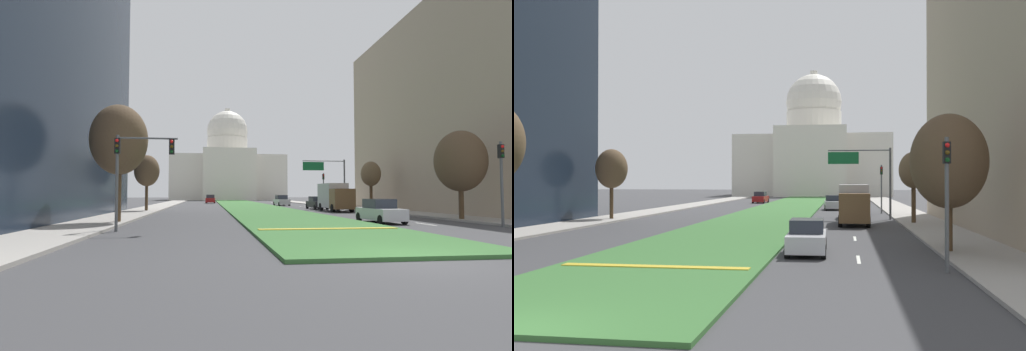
{
  "view_description": "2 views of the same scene",
  "coord_description": "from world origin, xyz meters",
  "views": [
    {
      "loc": [
        -6.43,
        -10.81,
        2.04
      ],
      "look_at": [
        1.37,
        50.07,
        4.95
      ],
      "focal_mm": 26.66,
      "sensor_mm": 36.0,
      "label": 1
    },
    {
      "loc": [
        7.4,
        -10.39,
        3.53
      ],
      "look_at": [
        -2.51,
        57.45,
        4.21
      ],
      "focal_mm": 36.08,
      "sensor_mm": 36.0,
      "label": 2
    }
  ],
  "objects": [
    {
      "name": "street_tree_right_near",
      "position": [
        12.34,
        15.32,
        4.45
      ],
      "size": [
        3.66,
        3.66,
        6.76
      ],
      "color": "#4C3823",
      "rests_on": "ground_plane"
    },
    {
      "name": "traffic_light_far_right",
      "position": [
        11.26,
        45.69,
        3.31
      ],
      "size": [
        0.28,
        0.35,
        5.2
      ],
      "color": "#515456",
      "rests_on": "ground_plane"
    },
    {
      "name": "grass_median",
      "position": [
        0.0,
        50.99,
        0.07
      ],
      "size": [
        8.42,
        101.98,
        0.14
      ],
      "primitive_type": "cube",
      "color": "#386B33",
      "rests_on": "ground_plane"
    },
    {
      "name": "ground_plane",
      "position": [
        0.0,
        56.65,
        0.0
      ],
      "size": [
        260.0,
        260.0,
        0.0
      ],
      "primitive_type": "plane",
      "color": "#3D3D3F"
    },
    {
      "name": "capitol_building",
      "position": [
        0.0,
        112.49,
        10.08
      ],
      "size": [
        35.31,
        26.66,
        29.92
      ],
      "color": "silver",
      "rests_on": "ground_plane"
    },
    {
      "name": "sidewalk_left",
      "position": [
        -13.76,
        45.32,
        0.07
      ],
      "size": [
        4.0,
        101.98,
        0.15
      ],
      "primitive_type": "cube",
      "color": "#9E9991",
      "rests_on": "ground_plane"
    },
    {
      "name": "sedan_far_horizon",
      "position": [
        -5.76,
        69.43,
        0.83
      ],
      "size": [
        2.12,
        4.39,
        1.79
      ],
      "color": "maroon",
      "rests_on": "ground_plane"
    },
    {
      "name": "sedan_lead_stopped",
      "position": [
        5.57,
        14.49,
        0.78
      ],
      "size": [
        1.99,
        4.31,
        1.65
      ],
      "color": "#BCBCC1",
      "rests_on": "ground_plane"
    },
    {
      "name": "sedan_distant",
      "position": [
        5.92,
        51.84,
        0.83
      ],
      "size": [
        2.18,
        4.44,
        1.77
      ],
      "color": "#BCBCC1",
      "rests_on": "ground_plane"
    },
    {
      "name": "sedan_midblock",
      "position": [
        7.79,
        37.5,
        0.78
      ],
      "size": [
        1.88,
        4.5,
        1.65
      ],
      "color": "black",
      "rests_on": "ground_plane"
    },
    {
      "name": "street_tree_right_mid",
      "position": [
        12.87,
        32.19,
        4.31
      ],
      "size": [
        2.34,
        2.34,
        5.85
      ],
      "color": "#4C3823",
      "rests_on": "ground_plane"
    },
    {
      "name": "sidewalk_right",
      "position": [
        13.76,
        45.32,
        0.07
      ],
      "size": [
        4.0,
        101.98,
        0.15
      ],
      "primitive_type": "cube",
      "color": "#9E9991",
      "rests_on": "ground_plane"
    },
    {
      "name": "traffic_light_near_right",
      "position": [
        11.26,
        10.07,
        3.31
      ],
      "size": [
        0.28,
        0.35,
        5.2
      ],
      "color": "#515456",
      "rests_on": "ground_plane"
    },
    {
      "name": "box_truck_delivery",
      "position": [
        8.09,
        31.24,
        1.68
      ],
      "size": [
        2.4,
        6.4,
        3.2
      ],
      "color": "brown",
      "rests_on": "ground_plane"
    },
    {
      "name": "overhead_guide_sign",
      "position": [
        9.31,
        37.19,
        4.66
      ],
      "size": [
        5.72,
        0.2,
        6.5
      ],
      "color": "#515456",
      "rests_on": "ground_plane"
    },
    {
      "name": "midrise_block_right",
      "position": [
        23.95,
        26.31,
        11.11
      ],
      "size": [
        16.36,
        36.0,
        22.23
      ],
      "primitive_type": "cube",
      "color": "tan",
      "rests_on": "ground_plane"
    },
    {
      "name": "lane_dashes_right",
      "position": [
        7.99,
        45.7,
        0.0
      ],
      "size": [
        0.16,
        64.09,
        0.01
      ],
      "color": "silver",
      "rests_on": "ground_plane"
    },
    {
      "name": "median_curb_nose",
      "position": [
        0.0,
        8.91,
        0.16
      ],
      "size": [
        7.58,
        0.5,
        0.04
      ],
      "primitive_type": "cube",
      "color": "gold",
      "rests_on": "grass_median"
    },
    {
      "name": "street_tree_left_mid",
      "position": [
        -13.17,
        32.79,
        4.55
      ],
      "size": [
        2.79,
        2.79,
        6.33
      ],
      "color": "#4C3823",
      "rests_on": "ground_plane"
    },
    {
      "name": "street_tree_left_near",
      "position": [
        -12.41,
        15.84,
        5.66
      ],
      "size": [
        3.81,
        3.81,
        8.08
      ],
      "color": "#4C3823",
      "rests_on": "ground_plane"
    },
    {
      "name": "traffic_light_near_left",
      "position": [
        -10.42,
        10.34,
        3.8
      ],
      "size": [
        3.34,
        0.35,
        5.2
      ],
      "color": "#515456",
      "rests_on": "ground_plane"
    }
  ]
}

